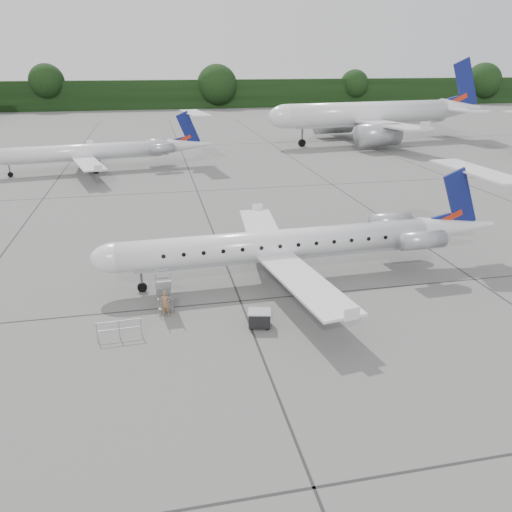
{
  "coord_description": "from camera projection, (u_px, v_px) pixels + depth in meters",
  "views": [
    {
      "loc": [
        -9.97,
        -24.17,
        13.42
      ],
      "look_at": [
        -4.26,
        3.45,
        2.3
      ],
      "focal_mm": 35.0,
      "sensor_mm": 36.0,
      "label": 1
    }
  ],
  "objects": [
    {
      "name": "baggage_cart",
      "position": [
        260.0,
        318.0,
        26.73
      ],
      "size": [
        1.33,
        1.16,
        1.0
      ],
      "primitive_type": null,
      "rotation": [
        0.0,
        0.0,
        -0.22
      ],
      "color": "black",
      "rests_on": "ground"
    },
    {
      "name": "airstair",
      "position": [
        164.0,
        289.0,
        28.86
      ],
      "size": [
        0.93,
        2.47,
        2.08
      ],
      "primitive_type": null,
      "rotation": [
        0.0,
        0.0,
        0.03
      ],
      "color": "silver",
      "rests_on": "ground"
    },
    {
      "name": "safety_railing",
      "position": [
        119.0,
        330.0,
        25.6
      ],
      "size": [
        2.2,
        0.16,
        1.0
      ],
      "primitive_type": null,
      "rotation": [
        0.0,
        0.0,
        0.04
      ],
      "color": "#97999F",
      "rests_on": "ground"
    },
    {
      "name": "bg_regional_left",
      "position": [
        84.0,
        144.0,
        62.79
      ],
      "size": [
        29.39,
        22.99,
        7.06
      ],
      "primitive_type": null,
      "rotation": [
        0.0,
        0.0,
        0.14
      ],
      "color": "silver",
      "rests_on": "ground"
    },
    {
      "name": "treeline",
      "position": [
        183.0,
        94.0,
        145.79
      ],
      "size": [
        260.0,
        4.0,
        8.0
      ],
      "primitive_type": "cube",
      "color": "black",
      "rests_on": "ground"
    },
    {
      "name": "ground",
      "position": [
        340.0,
        309.0,
        28.82
      ],
      "size": [
        320.0,
        320.0,
        0.0
      ],
      "primitive_type": "plane",
      "color": "slate",
      "rests_on": "ground"
    },
    {
      "name": "passenger",
      "position": [
        166.0,
        304.0,
        27.71
      ],
      "size": [
        0.65,
        0.51,
        1.58
      ],
      "primitive_type": "imported",
      "rotation": [
        0.0,
        0.0,
        -0.25
      ],
      "color": "brown",
      "rests_on": "ground"
    },
    {
      "name": "bg_narrowbody",
      "position": [
        369.0,
        102.0,
        83.77
      ],
      "size": [
        41.21,
        31.95,
        13.68
      ],
      "primitive_type": null,
      "rotation": [
        0.0,
        0.0,
        0.12
      ],
      "color": "silver",
      "rests_on": "ground"
    },
    {
      "name": "main_regional_jet",
      "position": [
        278.0,
        230.0,
        31.66
      ],
      "size": [
        26.55,
        19.54,
        6.65
      ],
      "primitive_type": null,
      "rotation": [
        0.0,
        0.0,
        0.03
      ],
      "color": "silver",
      "rests_on": "ground"
    }
  ]
}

